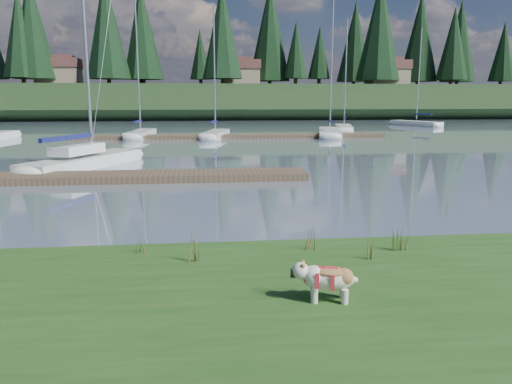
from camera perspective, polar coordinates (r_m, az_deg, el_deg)
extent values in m
plane|color=#798CA0|center=(41.97, -5.75, 6.12)|extent=(200.00, 200.00, 0.00)
cube|color=#274C1B|center=(6.68, -2.83, -18.18)|extent=(60.00, 9.00, 0.35)
cube|color=#1D3318|center=(84.84, -6.05, 10.16)|extent=(200.00, 20.00, 5.00)
cylinder|color=silver|center=(7.73, 6.69, -11.69)|extent=(0.11, 0.11, 0.23)
cylinder|color=silver|center=(7.94, 6.64, -11.07)|extent=(0.11, 0.11, 0.23)
cylinder|color=silver|center=(7.76, 10.10, -11.70)|extent=(0.11, 0.11, 0.23)
cylinder|color=silver|center=(7.96, 9.95, -11.08)|extent=(0.11, 0.11, 0.23)
ellipsoid|color=silver|center=(7.76, 8.48, -9.76)|extent=(0.80, 0.51, 0.35)
ellipsoid|color=#A26D3D|center=(7.72, 8.50, -8.98)|extent=(0.58, 0.44, 0.12)
ellipsoid|color=silver|center=(7.70, 5.11, -8.95)|extent=(0.31, 0.32, 0.26)
cube|color=black|center=(7.71, 4.25, -9.25)|extent=(0.10, 0.14, 0.10)
cube|color=white|center=(25.77, -19.04, 3.13)|extent=(4.72, 7.64, 0.70)
ellipsoid|color=white|center=(28.86, -14.50, 4.14)|extent=(2.37, 2.57, 0.70)
cylinder|color=silver|center=(26.31, -18.99, 17.15)|extent=(0.14, 0.14, 11.53)
cube|color=navy|center=(24.76, -20.80, 5.82)|extent=(1.61, 3.23, 0.20)
cube|color=white|center=(25.35, -19.73, 4.63)|extent=(2.24, 3.02, 0.45)
cube|color=#4C3D2C|center=(21.41, -16.01, 1.65)|extent=(16.00, 2.00, 0.30)
cube|color=#4C3D2C|center=(42.02, -3.01, 6.37)|extent=(26.00, 2.20, 0.30)
ellipsoid|color=white|center=(48.07, -26.08, 5.94)|extent=(1.63, 1.91, 0.70)
cube|color=white|center=(43.91, -13.03, 6.39)|extent=(2.07, 6.69, 0.70)
ellipsoid|color=white|center=(47.13, -12.21, 6.71)|extent=(1.59, 1.92, 0.70)
cylinder|color=silver|center=(43.87, -13.36, 13.87)|extent=(0.12, 0.12, 10.29)
cube|color=navy|center=(42.96, -13.35, 7.87)|extent=(0.43, 2.63, 0.20)
cube|color=white|center=(42.39, -4.66, 6.48)|extent=(2.72, 6.53, 0.70)
ellipsoid|color=white|center=(45.52, -3.94, 6.79)|extent=(1.72, 1.98, 0.70)
cylinder|color=silver|center=(42.34, -4.78, 14.05)|extent=(0.12, 0.12, 10.02)
cube|color=navy|center=(41.46, -4.90, 8.02)|extent=(0.71, 2.52, 0.20)
cube|color=white|center=(44.89, 8.43, 6.64)|extent=(3.61, 8.22, 0.70)
ellipsoid|color=white|center=(48.88, 8.34, 6.98)|extent=(2.20, 2.53, 0.70)
cylinder|color=silver|center=(44.91, 8.68, 15.25)|extent=(0.12, 0.12, 12.32)
cube|color=navy|center=(43.73, 8.51, 8.08)|extent=(0.93, 3.15, 0.20)
cube|color=white|center=(51.36, 10.02, 7.11)|extent=(2.94, 6.71, 0.70)
ellipsoid|color=white|center=(54.62, 9.85, 7.33)|extent=(1.80, 2.06, 0.70)
cylinder|color=silver|center=(51.32, 10.23, 13.39)|extent=(0.12, 0.12, 10.09)
cube|color=navy|center=(50.41, 10.11, 8.39)|extent=(0.79, 2.58, 0.20)
cube|color=white|center=(62.81, 17.84, 7.41)|extent=(3.97, 6.99, 0.70)
ellipsoid|color=white|center=(65.28, 15.68, 7.64)|extent=(2.09, 2.30, 0.70)
cylinder|color=silver|center=(62.78, 18.14, 12.63)|extent=(0.12, 0.12, 10.29)
cube|color=navy|center=(62.10, 18.52, 8.43)|extent=(1.19, 2.63, 0.20)
cone|color=#475B23|center=(9.48, -7.33, -6.03)|extent=(0.03, 0.03, 0.65)
cone|color=brown|center=(9.43, -6.66, -6.52)|extent=(0.03, 0.03, 0.52)
cone|color=#475B23|center=(9.50, -6.97, -5.79)|extent=(0.03, 0.03, 0.72)
cone|color=brown|center=(9.48, -6.47, -6.64)|extent=(0.03, 0.03, 0.46)
cone|color=#475B23|center=(9.41, -7.21, -6.36)|extent=(0.03, 0.03, 0.59)
cone|color=#475B23|center=(10.24, 5.99, -5.28)|extent=(0.03, 0.03, 0.46)
cone|color=brown|center=(10.21, 6.67, -5.61)|extent=(0.03, 0.03, 0.37)
cone|color=#475B23|center=(10.28, 6.28, -5.10)|extent=(0.03, 0.03, 0.51)
cone|color=brown|center=(10.26, 6.78, -5.67)|extent=(0.03, 0.03, 0.32)
cone|color=#475B23|center=(10.18, 6.19, -5.52)|extent=(0.03, 0.03, 0.42)
cone|color=#475B23|center=(10.46, 15.22, -5.09)|extent=(0.03, 0.03, 0.52)
cone|color=brown|center=(10.45, 15.91, -5.44)|extent=(0.03, 0.03, 0.42)
cone|color=#475B23|center=(10.50, 15.48, -4.89)|extent=(0.03, 0.03, 0.58)
cone|color=brown|center=(10.51, 15.98, -5.50)|extent=(0.03, 0.03, 0.37)
cone|color=#475B23|center=(10.40, 15.48, -5.34)|extent=(0.03, 0.03, 0.47)
cone|color=#475B23|center=(10.25, -13.30, -5.65)|extent=(0.03, 0.03, 0.41)
cone|color=brown|center=(10.18, -12.72, -5.98)|extent=(0.03, 0.03, 0.33)
cone|color=#475B23|center=(10.26, -12.96, -5.49)|extent=(0.03, 0.03, 0.45)
cone|color=brown|center=(10.22, -12.53, -6.02)|extent=(0.03, 0.03, 0.29)
cone|color=#475B23|center=(10.18, -13.24, -5.89)|extent=(0.03, 0.03, 0.37)
cone|color=#475B23|center=(9.86, 12.43, -6.29)|extent=(0.03, 0.03, 0.41)
cone|color=brown|center=(9.84, 13.16, -6.60)|extent=(0.03, 0.03, 0.33)
cone|color=#475B23|center=(9.90, 12.71, -6.11)|extent=(0.03, 0.03, 0.45)
cone|color=brown|center=(9.89, 13.24, -6.63)|extent=(0.03, 0.03, 0.28)
cone|color=#475B23|center=(9.80, 12.68, -6.53)|extent=(0.03, 0.03, 0.37)
cone|color=#475B23|center=(10.57, 16.16, -5.17)|extent=(0.03, 0.03, 0.45)
cone|color=brown|center=(10.56, 16.84, -5.48)|extent=(0.03, 0.03, 0.36)
cone|color=#475B23|center=(10.61, 16.40, -4.99)|extent=(0.03, 0.03, 0.50)
cone|color=brown|center=(10.61, 16.90, -5.53)|extent=(0.03, 0.03, 0.32)
cone|color=#475B23|center=(10.51, 16.42, -5.40)|extent=(0.03, 0.03, 0.41)
cube|color=#33281C|center=(10.77, -4.22, -7.28)|extent=(60.00, 0.50, 0.14)
cylinder|color=#382619|center=(83.60, -23.86, 11.64)|extent=(0.60, 0.60, 1.80)
cone|color=black|center=(84.18, -24.27, 16.84)|extent=(6.60, 6.60, 15.00)
cylinder|color=#382619|center=(84.43, -13.05, 12.26)|extent=(0.60, 0.60, 1.80)
cone|color=black|center=(84.80, -13.23, 16.21)|extent=(4.84, 4.84, 11.00)
cylinder|color=#382619|center=(77.94, -3.82, 12.65)|extent=(0.60, 0.60, 1.80)
cone|color=black|center=(78.50, -3.89, 17.90)|extent=(6.16, 6.16, 14.00)
cylinder|color=#382619|center=(83.29, 4.54, 12.52)|extent=(0.60, 0.60, 1.80)
cone|color=black|center=(83.59, 4.59, 15.91)|extent=(3.96, 3.96, 9.00)
cylinder|color=#382619|center=(84.74, 13.67, 12.22)|extent=(0.60, 0.60, 1.80)
cone|color=black|center=(85.37, 13.93, 17.66)|extent=(7.04, 7.04, 16.00)
cylinder|color=#382619|center=(93.05, 21.35, 11.65)|extent=(0.60, 0.60, 1.80)
cone|color=black|center=(93.43, 21.62, 15.50)|extent=(5.28, 5.28, 12.00)
cube|color=gray|center=(84.71, -21.50, 12.13)|extent=(6.00, 5.00, 2.80)
cube|color=brown|center=(84.81, -21.60, 13.54)|extent=(6.30, 5.30, 1.40)
cube|color=brown|center=(84.86, -21.63, 14.08)|extent=(4.20, 3.60, 0.70)
cube|color=gray|center=(83.13, -1.85, 12.89)|extent=(6.00, 5.00, 2.80)
cube|color=brown|center=(83.23, -1.86, 14.34)|extent=(6.30, 5.30, 1.40)
cube|color=brown|center=(83.28, -1.86, 14.89)|extent=(4.20, 3.60, 0.70)
cube|color=gray|center=(86.38, 14.74, 12.48)|extent=(6.00, 5.00, 2.80)
cube|color=brown|center=(86.48, 14.81, 13.86)|extent=(6.30, 5.30, 1.40)
cube|color=brown|center=(86.53, 14.83, 14.39)|extent=(4.20, 3.60, 0.70)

